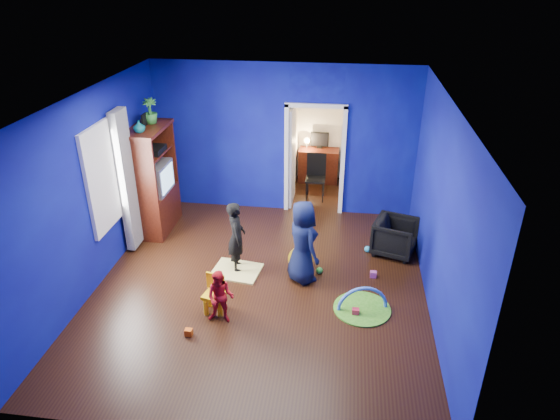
# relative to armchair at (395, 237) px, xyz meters

# --- Properties ---
(floor) EXTENTS (5.00, 5.50, 0.01)m
(floor) POSITION_rel_armchair_xyz_m (-2.10, -1.30, -0.31)
(floor) COLOR black
(floor) RESTS_ON ground
(ceiling) EXTENTS (5.00, 5.50, 0.01)m
(ceiling) POSITION_rel_armchair_xyz_m (-2.10, -1.30, 2.59)
(ceiling) COLOR white
(ceiling) RESTS_ON wall_back
(wall_back) EXTENTS (5.00, 0.02, 2.90)m
(wall_back) POSITION_rel_armchair_xyz_m (-2.10, 1.45, 1.14)
(wall_back) COLOR #0B0A72
(wall_back) RESTS_ON floor
(wall_front) EXTENTS (5.00, 0.02, 2.90)m
(wall_front) POSITION_rel_armchair_xyz_m (-2.10, -4.05, 1.14)
(wall_front) COLOR #0B0A72
(wall_front) RESTS_ON floor
(wall_left) EXTENTS (0.02, 5.50, 2.90)m
(wall_left) POSITION_rel_armchair_xyz_m (-4.60, -1.30, 1.14)
(wall_left) COLOR #0B0A72
(wall_left) RESTS_ON floor
(wall_right) EXTENTS (0.02, 5.50, 2.90)m
(wall_right) POSITION_rel_armchair_xyz_m (0.40, -1.30, 1.14)
(wall_right) COLOR #0B0A72
(wall_right) RESTS_ON floor
(alcove) EXTENTS (1.00, 1.75, 2.50)m
(alcove) POSITION_rel_armchair_xyz_m (-1.50, 2.32, 0.94)
(alcove) COLOR silver
(alcove) RESTS_ON floor
(armchair) EXTENTS (0.86, 0.85, 0.63)m
(armchair) POSITION_rel_armchair_xyz_m (0.00, 0.00, 0.00)
(armchair) COLOR black
(armchair) RESTS_ON floor
(child_black) EXTENTS (0.39, 0.49, 1.19)m
(child_black) POSITION_rel_armchair_xyz_m (-2.56, -0.84, 0.28)
(child_black) COLOR black
(child_black) RESTS_ON floor
(child_navy) EXTENTS (0.73, 0.78, 1.34)m
(child_navy) POSITION_rel_armchair_xyz_m (-1.49, -1.00, 0.36)
(child_navy) COLOR #0E1335
(child_navy) RESTS_ON floor
(toddler_red) EXTENTS (0.39, 0.31, 0.80)m
(toddler_red) POSITION_rel_armchair_xyz_m (-2.50, -2.16, 0.08)
(toddler_red) COLOR red
(toddler_red) RESTS_ON floor
(vase) EXTENTS (0.23, 0.23, 0.20)m
(vase) POSITION_rel_armchair_xyz_m (-4.32, 0.02, 1.75)
(vase) COLOR #0B585D
(vase) RESTS_ON tv_armoire
(potted_plant) EXTENTS (0.31, 0.31, 0.44)m
(potted_plant) POSITION_rel_armchair_xyz_m (-4.32, 0.54, 1.87)
(potted_plant) COLOR #338D33
(potted_plant) RESTS_ON tv_armoire
(tv_armoire) EXTENTS (0.58, 1.14, 1.96)m
(tv_armoire) POSITION_rel_armchair_xyz_m (-4.32, 0.32, 0.67)
(tv_armoire) COLOR #3D110A
(tv_armoire) RESTS_ON floor
(crt_tv) EXTENTS (0.46, 0.70, 0.54)m
(crt_tv) POSITION_rel_armchair_xyz_m (-4.28, 0.32, 0.71)
(crt_tv) COLOR silver
(crt_tv) RESTS_ON tv_armoire
(yellow_blanket) EXTENTS (0.82, 0.70, 0.03)m
(yellow_blanket) POSITION_rel_armchair_xyz_m (-2.56, -0.94, -0.30)
(yellow_blanket) COLOR #F2E07A
(yellow_blanket) RESTS_ON floor
(hopper_ball) EXTENTS (0.41, 0.41, 0.41)m
(hopper_ball) POSITION_rel_armchair_xyz_m (-1.54, -0.75, -0.11)
(hopper_ball) COLOR yellow
(hopper_ball) RESTS_ON floor
(kid_chair) EXTENTS (0.34, 0.34, 0.50)m
(kid_chair) POSITION_rel_armchair_xyz_m (-2.65, -1.96, -0.06)
(kid_chair) COLOR yellow
(kid_chair) RESTS_ON floor
(play_mat) EXTENTS (0.83, 0.83, 0.02)m
(play_mat) POSITION_rel_armchair_xyz_m (-0.55, -1.65, -0.30)
(play_mat) COLOR #4BA525
(play_mat) RESTS_ON floor
(toy_arch) EXTENTS (0.73, 0.22, 0.74)m
(toy_arch) POSITION_rel_armchair_xyz_m (-0.55, -1.65, -0.29)
(toy_arch) COLOR #3F8CD8
(toy_arch) RESTS_ON floor
(window_left) EXTENTS (0.03, 0.95, 1.55)m
(window_left) POSITION_rel_armchair_xyz_m (-4.58, -0.95, 1.24)
(window_left) COLOR white
(window_left) RESTS_ON wall_left
(curtain) EXTENTS (0.14, 0.42, 2.40)m
(curtain) POSITION_rel_armchair_xyz_m (-4.47, -0.40, 0.94)
(curtain) COLOR slate
(curtain) RESTS_ON floor
(doorway) EXTENTS (1.16, 0.10, 2.10)m
(doorway) POSITION_rel_armchair_xyz_m (-1.50, 1.45, 0.74)
(doorway) COLOR white
(doorway) RESTS_ON floor
(study_desk) EXTENTS (0.88, 0.44, 0.75)m
(study_desk) POSITION_rel_armchair_xyz_m (-1.50, 2.96, 0.06)
(study_desk) COLOR #3D140A
(study_desk) RESTS_ON floor
(desk_monitor) EXTENTS (0.40, 0.05, 0.32)m
(desk_monitor) POSITION_rel_armchair_xyz_m (-1.50, 3.08, 0.64)
(desk_monitor) COLOR black
(desk_monitor) RESTS_ON study_desk
(desk_lamp) EXTENTS (0.14, 0.14, 0.14)m
(desk_lamp) POSITION_rel_armchair_xyz_m (-1.78, 3.02, 0.62)
(desk_lamp) COLOR #FFD88C
(desk_lamp) RESTS_ON study_desk
(folding_chair) EXTENTS (0.40, 0.40, 0.92)m
(folding_chair) POSITION_rel_armchair_xyz_m (-1.50, 2.00, 0.15)
(folding_chair) COLOR black
(folding_chair) RESTS_ON floor
(book_shelf) EXTENTS (0.88, 0.24, 0.04)m
(book_shelf) POSITION_rel_armchair_xyz_m (-1.50, 3.07, 1.71)
(book_shelf) COLOR white
(book_shelf) RESTS_ON study_desk
(toy_0) EXTENTS (0.10, 0.08, 0.10)m
(toy_0) POSITION_rel_armchair_xyz_m (-0.65, -1.79, -0.26)
(toy_0) COLOR #EE2746
(toy_0) RESTS_ON floor
(toy_1) EXTENTS (0.11, 0.11, 0.11)m
(toy_1) POSITION_rel_armchair_xyz_m (-0.44, -0.03, -0.26)
(toy_1) COLOR #28A6E2
(toy_1) RESTS_ON floor
(toy_2) EXTENTS (0.10, 0.08, 0.10)m
(toy_2) POSITION_rel_armchair_xyz_m (-2.87, -2.53, -0.26)
(toy_2) COLOR #E6540C
(toy_2) RESTS_ON floor
(toy_3) EXTENTS (0.11, 0.11, 0.11)m
(toy_3) POSITION_rel_armchair_xyz_m (-1.22, -0.80, -0.26)
(toy_3) COLOR green
(toy_3) RESTS_ON floor
(toy_4) EXTENTS (0.10, 0.08, 0.10)m
(toy_4) POSITION_rel_armchair_xyz_m (-0.37, -0.80, -0.26)
(toy_4) COLOR #C34995
(toy_4) RESTS_ON floor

